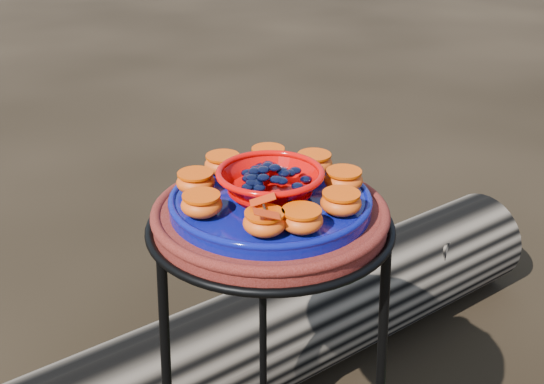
{
  "coord_description": "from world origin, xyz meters",
  "views": [
    {
      "loc": [
        -0.07,
        -0.97,
        1.23
      ],
      "look_at": [
        0.0,
        0.0,
        0.76
      ],
      "focal_mm": 45.0,
      "sensor_mm": 36.0,
      "label": 1
    }
  ],
  "objects": [
    {
      "name": "terracotta_saucer",
      "position": [
        0.0,
        0.0,
        0.72
      ],
      "size": [
        0.38,
        0.38,
        0.03
      ],
      "primitive_type": "cylinder",
      "color": "#3C0A05",
      "rests_on": "plant_stand"
    },
    {
      "name": "cobalt_plate",
      "position": [
        0.0,
        0.0,
        0.74
      ],
      "size": [
        0.32,
        0.32,
        0.02
      ],
      "primitive_type": "cylinder",
      "color": "#000454",
      "rests_on": "terracotta_saucer"
    },
    {
      "name": "red_bowl",
      "position": [
        0.0,
        0.0,
        0.77
      ],
      "size": [
        0.16,
        0.16,
        0.04
      ],
      "primitive_type": null,
      "color": "#C80503",
      "rests_on": "cobalt_plate"
    },
    {
      "name": "glass_gems",
      "position": [
        0.0,
        0.0,
        0.81
      ],
      "size": [
        0.13,
        0.13,
        0.02
      ],
      "primitive_type": null,
      "color": "black",
      "rests_on": "red_bowl"
    },
    {
      "name": "orange_half_0",
      "position": [
        -0.02,
        -0.12,
        0.77
      ],
      "size": [
        0.06,
        0.06,
        0.03
      ],
      "primitive_type": "ellipsoid",
      "color": "#C23B09",
      "rests_on": "cobalt_plate"
    },
    {
      "name": "orange_half_1",
      "position": [
        0.04,
        -0.12,
        0.77
      ],
      "size": [
        0.06,
        0.06,
        0.03
      ],
      "primitive_type": "ellipsoid",
      "color": "#C23B09",
      "rests_on": "cobalt_plate"
    },
    {
      "name": "orange_half_2",
      "position": [
        0.1,
        -0.07,
        0.77
      ],
      "size": [
        0.06,
        0.06,
        0.03
      ],
      "primitive_type": "ellipsoid",
      "color": "#C23B09",
      "rests_on": "cobalt_plate"
    },
    {
      "name": "orange_half_3",
      "position": [
        0.12,
        0.02,
        0.77
      ],
      "size": [
        0.06,
        0.06,
        0.03
      ],
      "primitive_type": "ellipsoid",
      "color": "#C23B09",
      "rests_on": "cobalt_plate"
    },
    {
      "name": "orange_half_4",
      "position": [
        0.08,
        0.09,
        0.77
      ],
      "size": [
        0.06,
        0.06,
        0.03
      ],
      "primitive_type": "ellipsoid",
      "color": "#C23B09",
      "rests_on": "cobalt_plate"
    },
    {
      "name": "orange_half_5",
      "position": [
        0.01,
        0.12,
        0.77
      ],
      "size": [
        0.06,
        0.06,
        0.03
      ],
      "primitive_type": "ellipsoid",
      "color": "#C23B09",
      "rests_on": "cobalt_plate"
    },
    {
      "name": "orange_half_6",
      "position": [
        -0.07,
        0.1,
        0.77
      ],
      "size": [
        0.06,
        0.06,
        0.03
      ],
      "primitive_type": "ellipsoid",
      "color": "#C23B09",
      "rests_on": "cobalt_plate"
    },
    {
      "name": "orange_half_7",
      "position": [
        -0.12,
        0.03,
        0.77
      ],
      "size": [
        0.06,
        0.06,
        0.03
      ],
      "primitive_type": "ellipsoid",
      "color": "#C23B09",
      "rests_on": "cobalt_plate"
    },
    {
      "name": "orange_half_8",
      "position": [
        -0.11,
        -0.06,
        0.77
      ],
      "size": [
        0.06,
        0.06,
        0.03
      ],
      "primitive_type": "ellipsoid",
      "color": "#C23B09",
      "rests_on": "cobalt_plate"
    },
    {
      "name": "butterfly",
      "position": [
        -0.02,
        -0.12,
        0.79
      ],
      "size": [
        0.08,
        0.05,
        0.01
      ],
      "primitive_type": null,
      "rotation": [
        0.0,
        0.0,
        0.05
      ],
      "color": "red",
      "rests_on": "orange_half_0"
    },
    {
      "name": "driftwood_log",
      "position": [
        0.13,
        0.5,
        0.14
      ],
      "size": [
        1.49,
        1.14,
        0.28
      ],
      "primitive_type": null,
      "rotation": [
        0.0,
        0.0,
        0.56
      ],
      "color": "black",
      "rests_on": "ground"
    },
    {
      "name": "foliage_back",
      "position": [
        -0.12,
        0.49,
        0.08
      ],
      "size": [
        0.31,
        0.31,
        0.16
      ],
      "primitive_type": "ellipsoid",
      "color": "#195E1E",
      "rests_on": "ground"
    }
  ]
}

